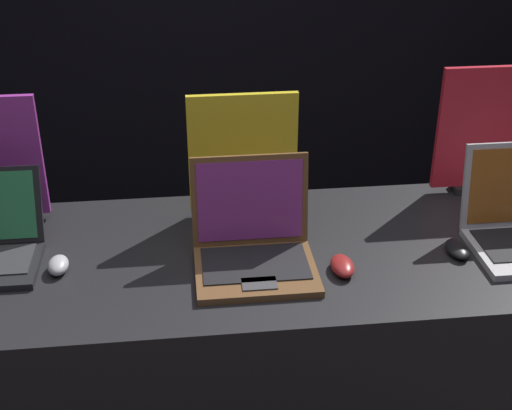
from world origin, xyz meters
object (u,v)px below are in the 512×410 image
Objects in this scene: mouse_back at (457,249)px; promo_stand_back at (489,134)px; mouse_middle at (342,266)px; promo_stand_middle at (243,159)px; mouse_front at (58,265)px; laptop_middle at (253,243)px.

mouse_back is 0.25× the size of promo_stand_back.
promo_stand_middle is (-0.24, 0.36, 0.17)m from mouse_middle.
mouse_front is 0.85× the size of mouse_back.
promo_stand_middle is at bearing 152.30° from mouse_back.
laptop_middle is 0.31m from promo_stand_middle.
promo_stand_middle reaches higher than mouse_front.
mouse_front is 0.21× the size of promo_stand_back.
mouse_back is at bearing -120.45° from promo_stand_back.
promo_stand_back is at bearing 24.16° from laptop_middle.
laptop_middle is at bearing 162.92° from mouse_middle.
promo_stand_middle is 0.68m from mouse_back.
mouse_front is 0.62m from promo_stand_middle.
mouse_front reaches higher than mouse_back.
laptop_middle reaches higher than mouse_middle.
mouse_front is 1.12m from mouse_back.
mouse_front is at bearing 178.12° from mouse_back.
mouse_middle is at bearing -171.21° from mouse_back.
laptop_middle is 0.89m from promo_stand_back.
mouse_front is 0.28× the size of laptop_middle.
mouse_middle is 0.28× the size of promo_stand_middle.
mouse_front is at bearing 178.11° from laptop_middle.
mouse_middle is 0.26× the size of promo_stand_back.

